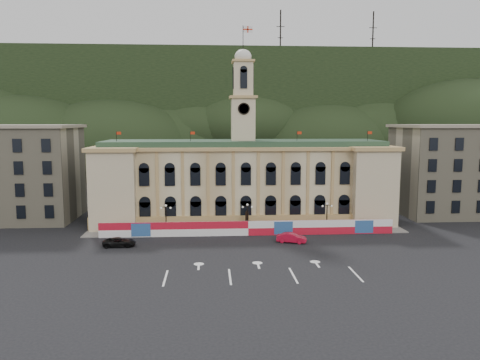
{
  "coord_description": "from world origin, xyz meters",
  "views": [
    {
      "loc": [
        -6.32,
        -62.3,
        19.3
      ],
      "look_at": [
        -1.21,
        18.0,
        9.14
      ],
      "focal_mm": 35.0,
      "sensor_mm": 36.0,
      "label": 1
    }
  ],
  "objects": [
    {
      "name": "lamp_center",
      "position": [
        0.0,
        17.0,
        3.07
      ],
      "size": [
        1.96,
        0.44,
        5.15
      ],
      "color": "black",
      "rests_on": "ground"
    },
    {
      "name": "hill_ridge",
      "position": [
        0.03,
        121.99,
        19.48
      ],
      "size": [
        230.0,
        80.0,
        64.0
      ],
      "color": "black",
      "rests_on": "ground"
    },
    {
      "name": "red_sedan",
      "position": [
        6.52,
        9.89,
        0.78
      ],
      "size": [
        4.32,
        5.65,
        1.56
      ],
      "primitive_type": "imported",
      "rotation": [
        0.0,
        0.0,
        1.27
      ],
      "color": "#B80D28",
      "rests_on": "ground"
    },
    {
      "name": "side_building_left",
      "position": [
        -43.0,
        30.93,
        9.33
      ],
      "size": [
        21.0,
        17.0,
        18.6
      ],
      "color": "tan",
      "rests_on": "ground"
    },
    {
      "name": "statue",
      "position": [
        0.0,
        18.0,
        1.19
      ],
      "size": [
        1.4,
        1.4,
        3.72
      ],
      "color": "#595651",
      "rests_on": "ground"
    },
    {
      "name": "black_suv",
      "position": [
        -20.5,
        9.27,
        0.7
      ],
      "size": [
        2.61,
        5.15,
        1.39
      ],
      "primitive_type": "imported",
      "rotation": [
        0.0,
        0.0,
        1.6
      ],
      "color": "black",
      "rests_on": "ground"
    },
    {
      "name": "hoarding_fence",
      "position": [
        0.06,
        15.07,
        1.25
      ],
      "size": [
        50.0,
        0.44,
        2.5
      ],
      "color": "red",
      "rests_on": "ground"
    },
    {
      "name": "lamp_left",
      "position": [
        -14.0,
        17.0,
        3.07
      ],
      "size": [
        1.96,
        0.44,
        5.15
      ],
      "color": "black",
      "rests_on": "ground"
    },
    {
      "name": "side_building_right",
      "position": [
        43.0,
        30.93,
        9.33
      ],
      "size": [
        21.0,
        17.0,
        18.6
      ],
      "color": "tan",
      "rests_on": "ground"
    },
    {
      "name": "lamp_right",
      "position": [
        14.0,
        17.0,
        3.07
      ],
      "size": [
        1.96,
        0.44,
        5.15
      ],
      "color": "black",
      "rests_on": "ground"
    },
    {
      "name": "lane_markings",
      "position": [
        0.0,
        -5.0,
        0.0
      ],
      "size": [
        26.0,
        10.0,
        0.02
      ],
      "primitive_type": null,
      "color": "white",
      "rests_on": "ground"
    },
    {
      "name": "city_hall",
      "position": [
        0.0,
        27.63,
        7.85
      ],
      "size": [
        56.2,
        17.6,
        37.1
      ],
      "color": "beige",
      "rests_on": "ground"
    },
    {
      "name": "pavement",
      "position": [
        0.0,
        17.75,
        0.08
      ],
      "size": [
        56.0,
        5.5,
        0.16
      ],
      "primitive_type": "cube",
      "color": "slate",
      "rests_on": "ground"
    },
    {
      "name": "ground",
      "position": [
        0.0,
        0.0,
        0.0
      ],
      "size": [
        260.0,
        260.0,
        0.0
      ],
      "primitive_type": "plane",
      "color": "black",
      "rests_on": "ground"
    }
  ]
}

